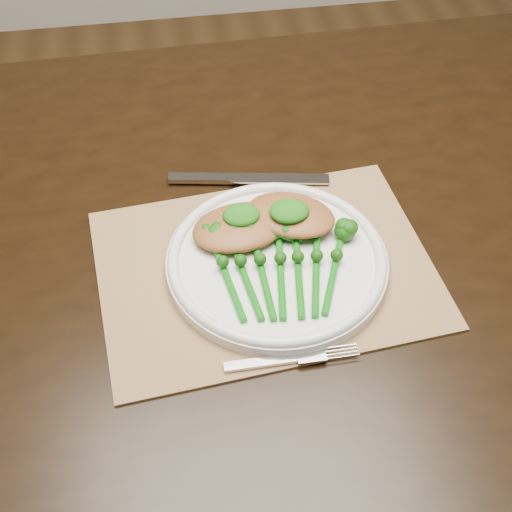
{
  "coord_description": "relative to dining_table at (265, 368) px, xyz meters",
  "views": [
    {
      "loc": [
        -0.04,
        -0.59,
        1.43
      ],
      "look_at": [
        0.05,
        0.0,
        0.78
      ],
      "focal_mm": 50.0,
      "sensor_mm": 36.0,
      "label": 1
    }
  ],
  "objects": [
    {
      "name": "chicken_fillet_left",
      "position": [
        -0.04,
        -0.05,
        0.41
      ],
      "size": [
        0.14,
        0.11,
        0.03
      ],
      "primitive_type": "ellipsoid",
      "rotation": [
        0.0,
        0.0,
        0.16
      ],
      "color": "brown",
      "rests_on": "dinner_plate"
    },
    {
      "name": "chicken_fillet_right",
      "position": [
        0.02,
        -0.04,
        0.41
      ],
      "size": [
        0.14,
        0.12,
        0.02
      ],
      "primitive_type": "ellipsoid",
      "rotation": [
        0.0,
        0.0,
        -0.46
      ],
      "color": "brown",
      "rests_on": "dinner_plate"
    },
    {
      "name": "placemat",
      "position": [
        -0.02,
        -0.1,
        0.37
      ],
      "size": [
        0.44,
        0.34,
        0.0
      ],
      "primitive_type": "cube",
      "rotation": [
        0.0,
        0.0,
        0.09
      ],
      "color": "olive",
      "rests_on": "dining_table"
    },
    {
      "name": "pesto_dollop_left",
      "position": [
        -0.04,
        -0.04,
        0.42
      ],
      "size": [
        0.05,
        0.04,
        0.02
      ],
      "primitive_type": "ellipsoid",
      "color": "#104C0A",
      "rests_on": "chicken_fillet_left"
    },
    {
      "name": "fork",
      "position": [
        -0.0,
        -0.24,
        0.38
      ],
      "size": [
        0.16,
        0.02,
        0.0
      ],
      "rotation": [
        0.0,
        0.0,
        0.01
      ],
      "color": "silver",
      "rests_on": "placemat"
    },
    {
      "name": "dining_table",
      "position": [
        0.0,
        0.0,
        0.0
      ],
      "size": [
        1.62,
        0.94,
        0.75
      ],
      "rotation": [
        0.0,
        0.0,
        0.03
      ],
      "color": "black",
      "rests_on": "ground"
    },
    {
      "name": "pesto_dollop_right",
      "position": [
        0.02,
        -0.05,
        0.42
      ],
      "size": [
        0.05,
        0.04,
        0.02
      ],
      "primitive_type": "ellipsoid",
      "color": "#104C0A",
      "rests_on": "chicken_fillet_right"
    },
    {
      "name": "broccolini_bundle",
      "position": [
        -0.01,
        -0.13,
        0.4
      ],
      "size": [
        0.16,
        0.18,
        0.04
      ],
      "rotation": [
        0.0,
        0.0,
        -0.07
      ],
      "color": "#0C610F",
      "rests_on": "dinner_plate"
    },
    {
      "name": "dinner_plate",
      "position": [
        -0.01,
        -0.1,
        0.39
      ],
      "size": [
        0.28,
        0.28,
        0.03
      ],
      "color": "white",
      "rests_on": "placemat"
    },
    {
      "name": "knife",
      "position": [
        -0.04,
        0.07,
        0.38
      ],
      "size": [
        0.23,
        0.06,
        0.01
      ],
      "rotation": [
        0.0,
        0.0,
        -0.17
      ],
      "color": "silver",
      "rests_on": "placemat"
    }
  ]
}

